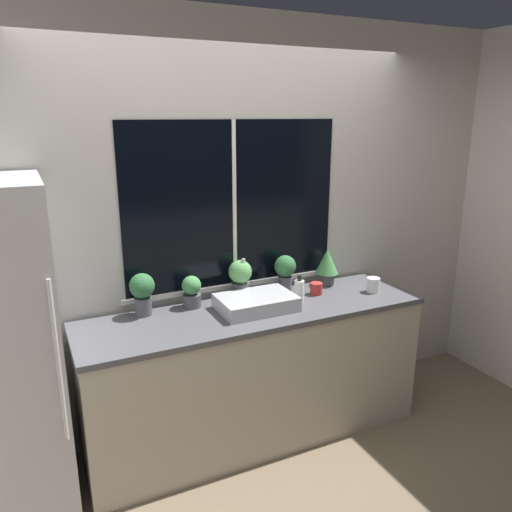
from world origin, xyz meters
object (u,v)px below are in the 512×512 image
(mug_red, at_px, (316,288))
(potted_plant_right, at_px, (285,270))
(potted_plant_left, at_px, (192,291))
(potted_plant_center, at_px, (240,277))
(mug_white, at_px, (373,285))
(sink, at_px, (256,302))
(potted_plant_far_right, at_px, (327,264))
(potted_plant_far_left, at_px, (142,291))
(soap_bottle, at_px, (299,290))

(mug_red, bearing_deg, potted_plant_right, 139.10)
(potted_plant_left, relative_size, potted_plant_center, 0.77)
(mug_red, relative_size, mug_white, 0.82)
(potted_plant_center, xyz_separation_m, potted_plant_right, (0.34, -0.00, 0.01))
(sink, height_order, potted_plant_far_right, sink)
(sink, bearing_deg, potted_plant_far_right, 17.77)
(potted_plant_left, height_order, potted_plant_right, potted_plant_right)
(potted_plant_far_left, bearing_deg, mug_white, -10.07)
(potted_plant_right, relative_size, soap_bottle, 1.48)
(potted_plant_far_left, relative_size, potted_plant_center, 1.00)
(potted_plant_far_right, distance_m, mug_white, 0.35)
(potted_plant_left, xyz_separation_m, potted_plant_center, (0.34, 0.00, 0.04))
(potted_plant_far_left, bearing_deg, potted_plant_right, -0.00)
(potted_plant_left, bearing_deg, mug_red, -9.67)
(soap_bottle, bearing_deg, potted_plant_center, 150.21)
(potted_plant_left, height_order, mug_red, potted_plant_left)
(potted_plant_right, bearing_deg, potted_plant_center, 180.00)
(sink, distance_m, soap_bottle, 0.33)
(potted_plant_far_left, xyz_separation_m, potted_plant_far_right, (1.32, 0.00, -0.01))
(potted_plant_center, height_order, mug_red, potted_plant_center)
(potted_plant_far_right, bearing_deg, mug_white, -52.98)
(potted_plant_center, bearing_deg, sink, -86.37)
(potted_plant_right, bearing_deg, mug_red, -40.90)
(soap_bottle, bearing_deg, potted_plant_far_right, 29.64)
(potted_plant_far_left, distance_m, potted_plant_left, 0.31)
(potted_plant_right, height_order, soap_bottle, potted_plant_right)
(sink, distance_m, potted_plant_far_right, 0.70)
(soap_bottle, bearing_deg, potted_plant_far_left, 168.88)
(potted_plant_left, distance_m, potted_plant_right, 0.67)
(potted_plant_right, relative_size, mug_white, 2.56)
(potted_plant_center, height_order, potted_plant_far_right, potted_plant_center)
(potted_plant_right, bearing_deg, potted_plant_far_left, 180.00)
(sink, bearing_deg, soap_bottle, 3.43)
(potted_plant_right, xyz_separation_m, potted_plant_far_right, (0.34, 0.00, -0.00))
(sink, bearing_deg, potted_plant_right, 33.30)
(potted_plant_left, relative_size, potted_plant_right, 0.80)
(potted_plant_left, relative_size, potted_plant_far_right, 0.78)
(mug_red, bearing_deg, potted_plant_far_left, 172.91)
(potted_plant_right, height_order, mug_red, potted_plant_right)
(soap_bottle, distance_m, mug_white, 0.55)
(soap_bottle, bearing_deg, potted_plant_left, 163.98)
(potted_plant_right, distance_m, mug_white, 0.62)
(potted_plant_center, xyz_separation_m, soap_bottle, (0.34, -0.19, -0.08))
(mug_red, distance_m, mug_white, 0.40)
(potted_plant_far_left, distance_m, soap_bottle, 1.00)
(potted_plant_center, distance_m, soap_bottle, 0.40)
(sink, xyz_separation_m, potted_plant_far_left, (-0.66, 0.21, 0.11))
(mug_white, bearing_deg, potted_plant_center, 162.89)
(potted_plant_center, xyz_separation_m, mug_white, (0.88, -0.27, -0.10))
(potted_plant_left, xyz_separation_m, potted_plant_far_right, (1.01, 0.00, 0.05))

